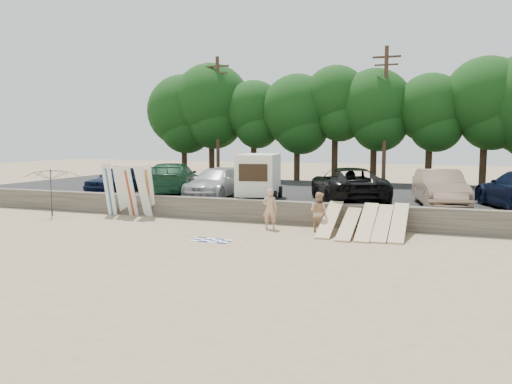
# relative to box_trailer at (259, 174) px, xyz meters

# --- Properties ---
(ground) EXTENTS (120.00, 120.00, 0.00)m
(ground) POSITION_rel_box_trailer_xyz_m (2.91, -5.41, -1.97)
(ground) COLOR tan
(ground) RESTS_ON ground
(seawall) EXTENTS (44.00, 0.50, 1.00)m
(seawall) POSITION_rel_box_trailer_xyz_m (2.91, -2.41, -1.47)
(seawall) COLOR #6B6356
(seawall) RESTS_ON ground
(parking_lot) EXTENTS (44.00, 14.50, 0.70)m
(parking_lot) POSITION_rel_box_trailer_xyz_m (2.91, 5.09, -1.62)
(parking_lot) COLOR #282828
(parking_lot) RESTS_ON ground
(treeline) EXTENTS (32.89, 6.37, 8.84)m
(treeline) POSITION_rel_box_trailer_xyz_m (2.96, 12.19, 4.12)
(treeline) COLOR #382616
(treeline) RESTS_ON parking_lot
(utility_poles) EXTENTS (25.80, 0.26, 9.00)m
(utility_poles) POSITION_rel_box_trailer_xyz_m (4.91, 10.59, 3.46)
(utility_poles) COLOR #473321
(utility_poles) RESTS_ON parking_lot
(box_trailer) EXTENTS (2.57, 3.84, 2.27)m
(box_trailer) POSITION_rel_box_trailer_xyz_m (0.00, 0.00, 0.00)
(box_trailer) COLOR silver
(box_trailer) RESTS_ON parking_lot
(car_0) EXTENTS (1.94, 4.42, 1.48)m
(car_0) POSITION_rel_box_trailer_xyz_m (-8.82, 0.71, -0.53)
(car_0) COLOR #111B3C
(car_0) RESTS_ON parking_lot
(car_1) EXTENTS (4.17, 6.40, 1.72)m
(car_1) POSITION_rel_box_trailer_xyz_m (-5.27, 0.72, -0.41)
(car_1) COLOR #163D24
(car_1) RESTS_ON parking_lot
(car_2) EXTENTS (2.28, 5.17, 1.48)m
(car_2) POSITION_rel_box_trailer_xyz_m (-2.55, 0.40, -0.53)
(car_2) COLOR #AFAEB4
(car_2) RESTS_ON parking_lot
(car_3) EXTENTS (4.92, 6.63, 1.67)m
(car_3) POSITION_rel_box_trailer_xyz_m (4.28, 0.64, -0.43)
(car_3) COLOR black
(car_3) RESTS_ON parking_lot
(car_4) EXTENTS (2.65, 5.23, 1.64)m
(car_4) POSITION_rel_box_trailer_xyz_m (8.43, 0.53, -0.45)
(car_4) COLOR #91735C
(car_4) RESTS_ON parking_lot
(surfboard_upright_0) EXTENTS (0.52, 0.53, 2.57)m
(surfboard_upright_0) POSITION_rel_box_trailer_xyz_m (-6.64, -3.05, -0.69)
(surfboard_upright_0) COLOR white
(surfboard_upright_0) RESTS_ON ground
(surfboard_upright_1) EXTENTS (0.63, 0.88, 2.51)m
(surfboard_upright_1) POSITION_rel_box_trailer_xyz_m (-6.04, -2.91, -0.72)
(surfboard_upright_1) COLOR white
(surfboard_upright_1) RESTS_ON ground
(surfboard_upright_2) EXTENTS (0.56, 0.88, 2.49)m
(surfboard_upright_2) POSITION_rel_box_trailer_xyz_m (-5.49, -3.04, -0.72)
(surfboard_upright_2) COLOR white
(surfboard_upright_2) RESTS_ON ground
(surfboard_upright_3) EXTENTS (0.61, 0.86, 2.51)m
(surfboard_upright_3) POSITION_rel_box_trailer_xyz_m (-4.75, -3.01, -0.72)
(surfboard_upright_3) COLOR white
(surfboard_upright_3) RESTS_ON ground
(surfboard_upright_4) EXTENTS (0.60, 0.73, 2.54)m
(surfboard_upright_4) POSITION_rel_box_trailer_xyz_m (-4.57, -2.82, -0.70)
(surfboard_upright_4) COLOR white
(surfboard_upright_4) RESTS_ON ground
(surfboard_low_0) EXTENTS (0.56, 2.84, 1.10)m
(surfboard_low_0) POSITION_rel_box_trailer_xyz_m (4.39, -3.87, -1.42)
(surfboard_low_0) COLOR #D4B685
(surfboard_low_0) RESTS_ON ground
(surfboard_low_1) EXTENTS (0.56, 2.90, 0.90)m
(surfboard_low_1) POSITION_rel_box_trailer_xyz_m (5.19, -4.08, -1.52)
(surfboard_low_1) COLOR #D4B685
(surfboard_low_1) RESTS_ON ground
(surfboard_low_2) EXTENTS (0.56, 2.84, 1.11)m
(surfboard_low_2) POSITION_rel_box_trailer_xyz_m (5.86, -4.02, -1.42)
(surfboard_low_2) COLOR #D4B685
(surfboard_low_2) RESTS_ON ground
(surfboard_low_3) EXTENTS (0.56, 2.86, 1.05)m
(surfboard_low_3) POSITION_rel_box_trailer_xyz_m (6.43, -3.89, -1.44)
(surfboard_low_3) COLOR #D4B685
(surfboard_low_3) RESTS_ON ground
(surfboard_low_4) EXTENTS (0.56, 2.83, 1.13)m
(surfboard_low_4) POSITION_rel_box_trailer_xyz_m (7.03, -3.82, -1.40)
(surfboard_low_4) COLOR #D4B685
(surfboard_low_4) RESTS_ON ground
(beachgoer_a) EXTENTS (0.67, 0.50, 1.68)m
(beachgoer_a) POSITION_rel_box_trailer_xyz_m (1.89, -3.86, -1.13)
(beachgoer_a) COLOR tan
(beachgoer_a) RESTS_ON ground
(beachgoer_b) EXTENTS (0.96, 0.88, 1.61)m
(beachgoer_b) POSITION_rel_box_trailer_xyz_m (3.93, -3.83, -1.17)
(beachgoer_b) COLOR tan
(beachgoer_b) RESTS_ON ground
(cooler) EXTENTS (0.41, 0.35, 0.32)m
(cooler) POSITION_rel_box_trailer_xyz_m (5.01, -3.22, -1.81)
(cooler) COLOR #299755
(cooler) RESTS_ON ground
(gear_bag) EXTENTS (0.35, 0.32, 0.22)m
(gear_bag) POSITION_rel_box_trailer_xyz_m (5.77, -3.21, -1.86)
(gear_bag) COLOR orange
(gear_bag) RESTS_ON ground
(beach_towel) EXTENTS (1.58, 1.58, 0.00)m
(beach_towel) POSITION_rel_box_trailer_xyz_m (0.65, -6.88, -1.97)
(beach_towel) COLOR white
(beach_towel) RESTS_ON ground
(beach_umbrella) EXTENTS (3.43, 3.46, 2.35)m
(beach_umbrella) POSITION_rel_box_trailer_xyz_m (-9.05, -4.20, -0.79)
(beach_umbrella) COLOR black
(beach_umbrella) RESTS_ON ground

